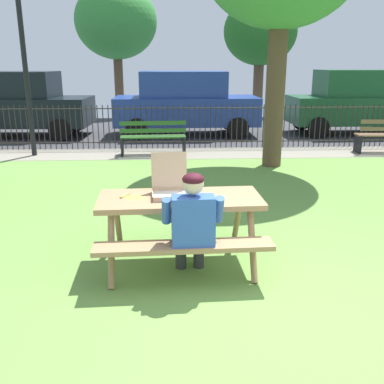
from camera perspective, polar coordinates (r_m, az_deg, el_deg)
The scene contains 15 objects.
ground at distance 5.85m, azimuth 7.68°, elevation -5.59°, with size 28.00×12.15×0.02m, color #699643.
cobblestone_walkway at distance 10.97m, azimuth 2.75°, elevation 5.13°, with size 28.00×1.40×0.01m, color gray.
street_asphalt at distance 14.90m, azimuth 1.30°, elevation 8.23°, with size 28.00×6.61×0.01m, color #38383D.
picnic_table_foreground at distance 4.83m, azimuth -1.57°, elevation -2.61°, with size 1.85×1.55×0.79m.
pizza_box_open at distance 4.85m, azimuth -2.95°, elevation 0.91°, with size 0.42×0.46×0.46m.
pizza_slice_on_table at distance 4.81m, azimuth -7.88°, elevation -0.62°, with size 0.29×0.25×0.02m.
adult_at_table at distance 4.35m, azimuth 0.04°, elevation -4.02°, with size 0.62×0.60×1.19m.
iron_fence_streetside at distance 11.56m, azimuth 2.47°, elevation 8.68°, with size 20.94×0.03×1.14m.
park_bench_center at distance 10.72m, azimuth -5.14°, elevation 7.10°, with size 1.62×0.54×0.85m.
lamp_post_walkway at distance 11.17m, azimuth -21.51°, elevation 18.42°, with size 0.28×0.28×4.55m.
parked_car_far_left at distance 14.46m, azimuth -22.21°, elevation 10.80°, with size 4.48×2.07×1.94m.
parked_car_left at distance 13.67m, azimuth -0.86°, elevation 11.73°, with size 4.41×1.93×1.94m.
parked_car_center at distance 14.82m, azimuth 20.45°, elevation 11.12°, with size 3.91×1.85×1.98m.
far_tree_midleft at distance 20.08m, azimuth -9.99°, elevation 21.25°, with size 3.49×3.49×5.46m.
far_tree_center at distance 20.30m, azimuth 9.00°, elevation 20.12°, with size 3.20×3.20×4.94m.
Camera 1 is at (-1.03, -3.25, 2.20)m, focal length 40.41 mm.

